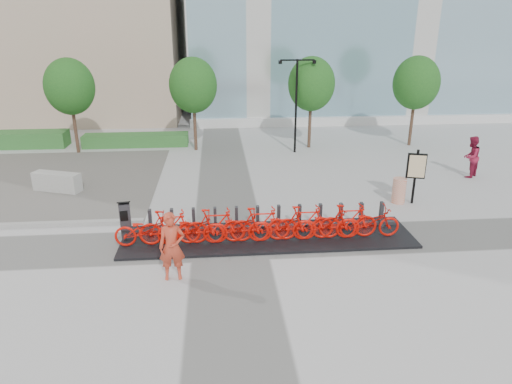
{
  "coord_description": "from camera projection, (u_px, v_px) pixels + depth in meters",
  "views": [
    {
      "loc": [
        -0.3,
        -13.34,
        6.68
      ],
      "look_at": [
        1.0,
        1.5,
        1.2
      ],
      "focal_mm": 32.0,
      "sensor_mm": 36.0,
      "label": 1
    }
  ],
  "objects": [
    {
      "name": "bike_9",
      "position": [
        348.0,
        221.0,
        14.85
      ],
      "size": [
        1.94,
        0.55,
        1.17
      ],
      "primitive_type": "imported",
      "rotation": [
        0.0,
        0.0,
        1.57
      ],
      "color": "red",
      "rests_on": "dock_pad"
    },
    {
      "name": "streetlamp",
      "position": [
        296.0,
        95.0,
        24.34
      ],
      "size": [
        2.0,
        0.2,
        5.0
      ],
      "color": "black",
      "rests_on": "ground"
    },
    {
      "name": "bike_6",
      "position": [
        282.0,
        225.0,
        14.69
      ],
      "size": [
        2.0,
        0.7,
        1.05
      ],
      "primitive_type": "imported",
      "rotation": [
        0.0,
        0.0,
        1.57
      ],
      "color": "red",
      "rests_on": "dock_pad"
    },
    {
      "name": "bike_10",
      "position": [
        369.0,
        222.0,
        14.92
      ],
      "size": [
        2.0,
        0.7,
        1.05
      ],
      "primitive_type": "imported",
      "rotation": [
        0.0,
        0.0,
        1.57
      ],
      "color": "red",
      "rests_on": "dock_pad"
    },
    {
      "name": "gravel_patch",
      "position": [
        2.0,
        182.0,
        20.52
      ],
      "size": [
        14.0,
        14.0,
        0.0
      ],
      "primitive_type": "plane",
      "color": "#605A50",
      "rests_on": "ground"
    },
    {
      "name": "construction_barrel",
      "position": [
        399.0,
        191.0,
        18.04
      ],
      "size": [
        0.63,
        0.63,
        1.01
      ],
      "primitive_type": "cylinder",
      "rotation": [
        0.0,
        0.0,
        -0.23
      ],
      "color": "#D34416",
      "rests_on": "ground"
    },
    {
      "name": "kiosk",
      "position": [
        125.0,
        220.0,
        14.78
      ],
      "size": [
        0.46,
        0.41,
        1.34
      ],
      "rotation": [
        0.0,
        0.0,
        0.17
      ],
      "color": "#2B2B2F",
      "rests_on": "dock_pad"
    },
    {
      "name": "pedestrian",
      "position": [
        471.0,
        157.0,
        20.97
      ],
      "size": [
        1.19,
        1.16,
        1.93
      ],
      "primitive_type": "imported",
      "rotation": [
        0.0,
        0.0,
        3.82
      ],
      "color": "maroon",
      "rests_on": "ground"
    },
    {
      "name": "tree_2",
      "position": [
        311.0,
        84.0,
        25.19
      ],
      "size": [
        2.6,
        2.6,
        5.1
      ],
      "color": "#4F382B",
      "rests_on": "ground"
    },
    {
      "name": "ground",
      "position": [
        229.0,
        243.0,
        14.8
      ],
      "size": [
        120.0,
        120.0,
        0.0
      ],
      "primitive_type": "plane",
      "color": "#B2B2B2"
    },
    {
      "name": "bike_0",
      "position": [
        146.0,
        230.0,
        14.33
      ],
      "size": [
        2.0,
        0.7,
        1.05
      ],
      "primitive_type": "imported",
      "rotation": [
        0.0,
        0.0,
        1.57
      ],
      "color": "red",
      "rests_on": "dock_pad"
    },
    {
      "name": "bike_1",
      "position": [
        169.0,
        228.0,
        14.37
      ],
      "size": [
        1.94,
        0.55,
        1.17
      ],
      "primitive_type": "imported",
      "rotation": [
        0.0,
        0.0,
        1.57
      ],
      "color": "red",
      "rests_on": "dock_pad"
    },
    {
      "name": "map_sign",
      "position": [
        416.0,
        168.0,
        17.65
      ],
      "size": [
        0.72,
        0.31,
        2.19
      ],
      "rotation": [
        0.0,
        0.0,
        -0.29
      ],
      "color": "black",
      "rests_on": "ground"
    },
    {
      "name": "worker_red",
      "position": [
        172.0,
        247.0,
        12.45
      ],
      "size": [
        0.74,
        0.51,
        1.96
      ],
      "primitive_type": "imported",
      "rotation": [
        0.0,
        0.0,
        0.06
      ],
      "color": "#C33F27",
      "rests_on": "ground"
    },
    {
      "name": "bike_3",
      "position": [
        215.0,
        226.0,
        14.49
      ],
      "size": [
        1.94,
        0.55,
        1.17
      ],
      "primitive_type": "imported",
      "rotation": [
        0.0,
        0.0,
        1.57
      ],
      "color": "red",
      "rests_on": "dock_pad"
    },
    {
      "name": "tree_0",
      "position": [
        70.0,
        87.0,
        24.13
      ],
      "size": [
        2.6,
        2.6,
        5.1
      ],
      "color": "#4F382B",
      "rests_on": "ground"
    },
    {
      "name": "bike_8",
      "position": [
        326.0,
        224.0,
        14.81
      ],
      "size": [
        2.0,
        0.7,
        1.05
      ],
      "primitive_type": "imported",
      "rotation": [
        0.0,
        0.0,
        1.57
      ],
      "color": "red",
      "rests_on": "dock_pad"
    },
    {
      "name": "bike_2",
      "position": [
        193.0,
        228.0,
        14.45
      ],
      "size": [
        2.0,
        0.7,
        1.05
      ],
      "primitive_type": "imported",
      "rotation": [
        0.0,
        0.0,
        1.57
      ],
      "color": "red",
      "rests_on": "dock_pad"
    },
    {
      "name": "dock_pad",
      "position": [
        268.0,
        237.0,
        15.18
      ],
      "size": [
        9.6,
        2.4,
        0.08
      ],
      "primitive_type": "cube",
      "color": "black",
      "rests_on": "ground"
    },
    {
      "name": "tree_1",
      "position": [
        193.0,
        85.0,
        24.66
      ],
      "size": [
        2.6,
        2.6,
        5.1
      ],
      "color": "#4F382B",
      "rests_on": "ground"
    },
    {
      "name": "dock_rail_posts",
      "position": [
        268.0,
        218.0,
        15.46
      ],
      "size": [
        8.02,
        0.5,
        0.85
      ],
      "primitive_type": null,
      "color": "#2B2B2F",
      "rests_on": "dock_pad"
    },
    {
      "name": "bike_4",
      "position": [
        238.0,
        227.0,
        14.57
      ],
      "size": [
        2.0,
        0.7,
        1.05
      ],
      "primitive_type": "imported",
      "rotation": [
        0.0,
        0.0,
        1.57
      ],
      "color": "red",
      "rests_on": "dock_pad"
    },
    {
      "name": "hedge_b",
      "position": [
        136.0,
        140.0,
        26.61
      ],
      "size": [
        6.0,
        1.2,
        0.7
      ],
      "primitive_type": "cube",
      "color": "#256626",
      "rests_on": "ground"
    },
    {
      "name": "bike_5",
      "position": [
        260.0,
        224.0,
        14.61
      ],
      "size": [
        1.94,
        0.55,
        1.17
      ],
      "primitive_type": "imported",
      "rotation": [
        0.0,
        0.0,
        1.57
      ],
      "color": "red",
      "rests_on": "dock_pad"
    },
    {
      "name": "jersey_barrier",
      "position": [
        57.0,
        182.0,
        19.36
      ],
      "size": [
        2.14,
        1.23,
        0.8
      ],
      "primitive_type": "cube",
      "rotation": [
        0.0,
        0.0,
        -0.35
      ],
      "color": "#B2B2B2",
      "rests_on": "ground"
    },
    {
      "name": "tree_3",
      "position": [
        416.0,
        83.0,
        25.69
      ],
      "size": [
        2.6,
        2.6,
        5.1
      ],
      "color": "#4F382B",
      "rests_on": "ground"
    },
    {
      "name": "bike_7",
      "position": [
        305.0,
        223.0,
        14.73
      ],
      "size": [
        1.94,
        0.55,
        1.17
      ],
      "primitive_type": "imported",
      "rotation": [
        0.0,
        0.0,
        1.57
      ],
      "color": "red",
      "rests_on": "dock_pad"
    }
  ]
}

